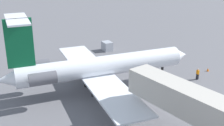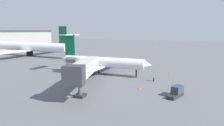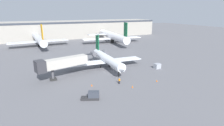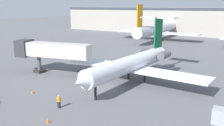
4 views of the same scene
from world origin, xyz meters
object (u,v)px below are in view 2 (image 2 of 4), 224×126
object	(u,v)px
jet_bridge	(83,70)
traffic_cone_near	(170,72)
traffic_cone_mid	(171,80)
traffic_cone_far	(140,88)
regional_jet	(100,62)
parked_airliner_west_mid	(30,47)
cargo_container_uld	(142,64)
ground_crew_marshaller	(154,78)
baggage_tug_lead	(176,92)

from	to	relation	value
jet_bridge	traffic_cone_near	size ratio (longest dim) A/B	27.95
traffic_cone_mid	traffic_cone_far	bearing A→B (deg)	148.89
regional_jet	traffic_cone_mid	bearing A→B (deg)	-92.99
traffic_cone_mid	regional_jet	bearing A→B (deg)	87.01
parked_airliner_west_mid	cargo_container_uld	bearing A→B (deg)	-99.86
ground_crew_marshaller	baggage_tug_lead	xyz separation A→B (m)	(-9.63, -5.31, -0.02)
ground_crew_marshaller	traffic_cone_mid	size ratio (longest dim) A/B	3.07
cargo_container_uld	traffic_cone_mid	xyz separation A→B (m)	(-16.31, -10.15, -0.57)
parked_airliner_west_mid	traffic_cone_near	bearing A→B (deg)	-105.30
regional_jet	baggage_tug_lead	bearing A→B (deg)	-121.80
ground_crew_marshaller	cargo_container_uld	bearing A→B (deg)	19.63
jet_bridge	baggage_tug_lead	world-z (taller)	jet_bridge
ground_crew_marshaller	cargo_container_uld	world-z (taller)	same
parked_airliner_west_mid	baggage_tug_lead	bearing A→B (deg)	-119.47
cargo_container_uld	traffic_cone_near	xyz separation A→B (m)	(-8.02, -9.59, -0.57)
regional_jet	cargo_container_uld	distance (m)	17.64
traffic_cone_mid	parked_airliner_west_mid	world-z (taller)	parked_airliner_west_mid
baggage_tug_lead	traffic_cone_far	distance (m)	7.54
jet_bridge	parked_airliner_west_mid	size ratio (longest dim) A/B	0.35
regional_jet	baggage_tug_lead	distance (m)	23.78
regional_jet	baggage_tug_lead	xyz separation A→B (m)	(-12.46, -20.09, -2.61)
jet_bridge	traffic_cone_near	world-z (taller)	jet_bridge
traffic_cone_near	traffic_cone_far	xyz separation A→B (m)	(-17.33, 4.89, 0.00)
cargo_container_uld	traffic_cone_far	xyz separation A→B (m)	(-25.35, -4.69, -0.57)
traffic_cone_near	traffic_cone_mid	distance (m)	8.31
regional_jet	ground_crew_marshaller	size ratio (longest dim) A/B	15.78
baggage_tug_lead	ground_crew_marshaller	bearing A→B (deg)	28.89
traffic_cone_far	parked_airliner_west_mid	xyz separation A→B (m)	(34.74, 58.73, 4.02)
regional_jet	ground_crew_marshaller	xyz separation A→B (m)	(-2.83, -14.78, -2.59)
ground_crew_marshaller	traffic_cone_near	bearing A→B (deg)	-16.98
ground_crew_marshaller	traffic_cone_near	size ratio (longest dim) A/B	3.07
traffic_cone_mid	parked_airliner_west_mid	bearing A→B (deg)	68.18
parked_airliner_west_mid	traffic_cone_mid	bearing A→B (deg)	-111.82
cargo_container_uld	traffic_cone_mid	bearing A→B (deg)	-148.11
regional_jet	ground_crew_marshaller	distance (m)	15.27
traffic_cone_mid	traffic_cone_far	size ratio (longest dim) A/B	1.00
regional_jet	jet_bridge	distance (m)	16.72
cargo_container_uld	parked_airliner_west_mid	distance (m)	54.96
parked_airliner_west_mid	ground_crew_marshaller	bearing A→B (deg)	-114.49
regional_jet	traffic_cone_far	bearing A→B (deg)	-127.59
jet_bridge	regional_jet	bearing A→B (deg)	12.62
ground_crew_marshaller	cargo_container_uld	size ratio (longest dim) A/B	0.79
traffic_cone_near	parked_airliner_west_mid	xyz separation A→B (m)	(17.41, 63.63, 4.02)
traffic_cone_mid	cargo_container_uld	bearing A→B (deg)	31.89
baggage_tug_lead	parked_airliner_west_mid	world-z (taller)	parked_airliner_west_mid
traffic_cone_near	jet_bridge	bearing A→B (deg)	148.92
regional_jet	cargo_container_uld	size ratio (longest dim) A/B	12.51
traffic_cone_near	traffic_cone_mid	size ratio (longest dim) A/B	1.00
baggage_tug_lead	traffic_cone_far	size ratio (longest dim) A/B	7.69
regional_jet	cargo_container_uld	bearing A→B (deg)	-28.38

